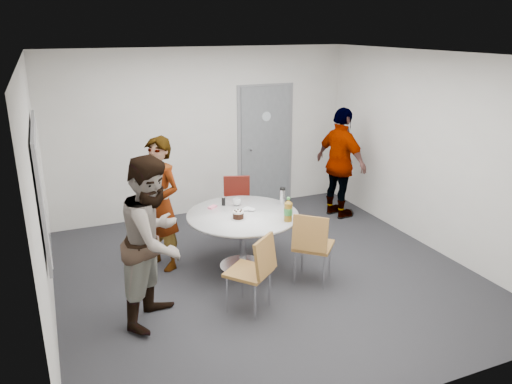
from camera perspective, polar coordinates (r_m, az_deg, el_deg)
name	(u,v)px	position (r m, az deg, el deg)	size (l,w,h in m)	color
floor	(265,274)	(6.45, 1.04, -9.31)	(5.00, 5.00, 0.00)	#232226
ceiling	(266,55)	(5.71, 1.21, 15.40)	(5.00, 5.00, 0.00)	silver
wall_back	(203,133)	(8.22, -6.05, 6.76)	(5.00, 5.00, 0.00)	beige
wall_left	(39,199)	(5.46, -23.58, -0.77)	(5.00, 5.00, 0.00)	beige
wall_right	(431,152)	(7.29, 19.42, 4.30)	(5.00, 5.00, 0.00)	beige
wall_front	(401,258)	(3.94, 16.23, -7.21)	(5.00, 5.00, 0.00)	beige
door	(265,146)	(8.65, 1.06, 5.25)	(1.02, 0.17, 2.12)	slate
whiteboard	(41,184)	(5.63, -23.33, 0.87)	(0.04, 1.90, 1.25)	gray
table	(245,221)	(6.36, -1.26, -3.37)	(1.42, 1.42, 1.05)	silver
chair_near_left	(256,266)	(5.42, -0.03, -8.49)	(0.62, 0.62, 0.90)	olive
chair_near_right	(312,242)	(6.00, 6.41, -5.65)	(0.64, 0.64, 0.92)	olive
chair_far	(237,199)	(7.50, -2.18, -0.83)	(0.53, 0.56, 0.87)	maroon
person_main	(160,204)	(6.42, -10.87, -1.37)	(0.63, 0.41, 1.73)	#A5C6EA
person_left	(154,240)	(5.27, -11.54, -5.44)	(0.88, 0.68, 1.81)	white
person_right	(341,163)	(8.15, 9.67, 3.23)	(1.05, 0.44, 1.80)	black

